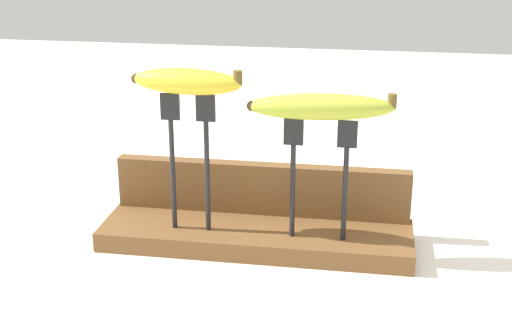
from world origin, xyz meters
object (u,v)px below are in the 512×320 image
fork_stand_right (319,168)px  banana_raised_right (321,107)px  fork_stand_left (189,151)px  banana_raised_left (187,81)px  fork_fallen_near (148,180)px

fork_stand_right → banana_raised_right: 0.08m
fork_stand_left → banana_raised_left: bearing=175.5°
banana_raised_right → fork_fallen_near: size_ratio=1.09×
banana_raised_right → fork_fallen_near: 0.45m
fork_stand_right → banana_raised_left: bearing=180.0°
banana_raised_left → banana_raised_right: bearing=-0.0°
banana_raised_right → fork_fallen_near: (-0.32, 0.23, -0.21)m
fork_stand_left → fork_stand_right: (0.18, 0.00, -0.01)m
banana_raised_right → banana_raised_left: bearing=180.0°
banana_raised_left → banana_raised_right: 0.18m
banana_raised_left → banana_raised_right: banana_raised_left is taller
fork_stand_right → banana_raised_right: size_ratio=0.85×
fork_fallen_near → fork_stand_right: bearing=-36.5°
fork_stand_left → banana_raised_right: banana_raised_right is taller
banana_raised_left → banana_raised_right: size_ratio=0.79×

